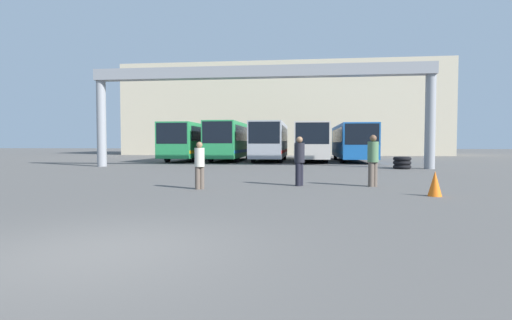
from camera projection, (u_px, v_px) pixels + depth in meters
The scene contains 13 objects.
ground_plane at pixel (97, 253), 5.61m from camera, with size 200.00×200.00×0.00m, color #514F4C.
building_backdrop at pixel (283, 112), 54.19m from camera, with size 40.74×12.00×11.53m.
overhead_gantry at pixel (258, 85), 24.67m from camera, with size 21.14×0.80×6.27m.
bus_slot_0 at pixel (191, 140), 34.63m from camera, with size 2.60×10.21×3.13m.
bus_slot_1 at pixel (231, 139), 34.61m from camera, with size 2.46×11.01×3.22m.
bus_slot_2 at pixel (270, 139), 34.00m from camera, with size 2.51×10.60×3.17m.
bus_slot_3 at pixel (311, 140), 34.44m from camera, with size 2.62×12.33×3.10m.
bus_slot_4 at pixel (352, 141), 33.75m from camera, with size 2.60×11.76×3.00m.
pedestrian_mid_left at pixel (200, 164), 13.29m from camera, with size 0.33×0.33×1.58m.
pedestrian_mid_right at pixel (299, 160), 14.31m from camera, with size 0.37×0.37×1.77m.
pedestrian_near_right at pixel (373, 159), 14.07m from camera, with size 0.38×0.38×1.83m.
traffic_cone at pixel (435, 184), 11.54m from camera, with size 0.40×0.40×0.73m.
tire_stack at pixel (402, 163), 23.68m from camera, with size 1.04×1.04×0.72m.
Camera 1 is at (2.89, -5.24, 1.55)m, focal length 28.00 mm.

